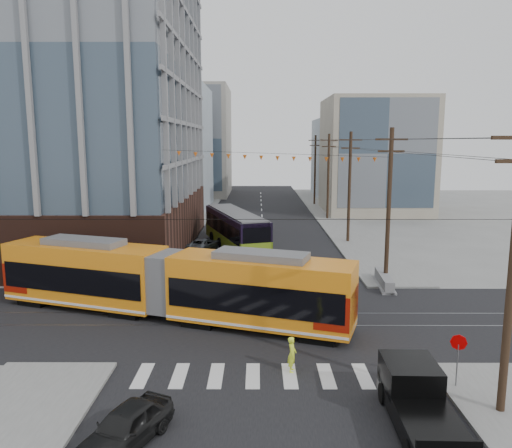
{
  "coord_description": "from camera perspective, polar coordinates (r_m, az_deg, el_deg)",
  "views": [
    {
      "loc": [
        -0.6,
        -23.29,
        10.09
      ],
      "look_at": [
        -0.7,
        9.15,
        4.68
      ],
      "focal_mm": 35.0,
      "sensor_mm": 36.0,
      "label": 1
    }
  ],
  "objects": [
    {
      "name": "bg_bldg_nw_near",
      "position": [
        77.06,
        -12.24,
        8.44
      ],
      "size": [
        18.0,
        16.0,
        18.0
      ],
      "primitive_type": "cube",
      "color": "#8C99A5",
      "rests_on": "ground"
    },
    {
      "name": "pickup_truck",
      "position": [
        19.44,
        18.4,
        -19.14
      ],
      "size": [
        2.12,
        5.54,
        1.86
      ],
      "primitive_type": null,
      "rotation": [
        0.0,
        0.0,
        -0.03
      ],
      "color": "black",
      "rests_on": "ground"
    },
    {
      "name": "parked_car_silver",
      "position": [
        38.77,
        -7.71,
        -4.66
      ],
      "size": [
        3.06,
        4.38,
        1.37
      ],
      "primitive_type": "imported",
      "rotation": [
        0.0,
        0.0,
        3.58
      ],
      "color": "#B5B6B9",
      "rests_on": "ground"
    },
    {
      "name": "utility_pole_far",
      "position": [
        79.94,
        6.76,
        6.11
      ],
      "size": [
        0.3,
        0.3,
        11.0
      ],
      "primitive_type": "cylinder",
      "color": "black",
      "rests_on": "ground"
    },
    {
      "name": "streetcar",
      "position": [
        29.29,
        -10.07,
        -6.61
      ],
      "size": [
        21.13,
        9.72,
        4.11
      ],
      "primitive_type": null,
      "rotation": [
        0.0,
        0.0,
        -0.33
      ],
      "color": "orange",
      "rests_on": "ground"
    },
    {
      "name": "pedestrian",
      "position": [
        22.77,
        4.13,
        -14.63
      ],
      "size": [
        0.47,
        0.64,
        1.61
      ],
      "primitive_type": "imported",
      "rotation": [
        0.0,
        0.0,
        1.41
      ],
      "color": "#E4FE32",
      "rests_on": "ground"
    },
    {
      "name": "utility_pole_near",
      "position": [
        20.07,
        27.24,
        -4.82
      ],
      "size": [
        0.3,
        0.3,
        11.0
      ],
      "primitive_type": "cylinder",
      "color": "black",
      "rests_on": "ground"
    },
    {
      "name": "black_sedan",
      "position": [
        18.46,
        -14.7,
        -21.53
      ],
      "size": [
        3.07,
        4.24,
        1.34
      ],
      "primitive_type": "imported",
      "rotation": [
        0.0,
        0.0,
        -0.43
      ],
      "color": "black",
      "rests_on": "ground"
    },
    {
      "name": "ground",
      "position": [
        25.39,
        1.56,
        -13.95
      ],
      "size": [
        160.0,
        160.0,
        0.0
      ],
      "primitive_type": "plane",
      "color": "slate"
    },
    {
      "name": "parked_car_grey",
      "position": [
        46.38,
        -6.0,
        -2.37
      ],
      "size": [
        3.41,
        4.9,
        1.24
      ],
      "primitive_type": "imported",
      "rotation": [
        0.0,
        0.0,
        2.81
      ],
      "color": "#4C535A",
      "rests_on": "ground"
    },
    {
      "name": "bg_bldg_ne_far",
      "position": [
        93.22,
        11.79,
        7.37
      ],
      "size": [
        16.0,
        16.0,
        14.0
      ],
      "primitive_type": "cube",
      "color": "#8C99A5",
      "rests_on": "ground"
    },
    {
      "name": "city_bus",
      "position": [
        46.91,
        -2.36,
        -0.69
      ],
      "size": [
        6.72,
        13.12,
        3.65
      ],
      "primitive_type": null,
      "rotation": [
        0.0,
        0.0,
        0.32
      ],
      "color": "black",
      "rests_on": "ground"
    },
    {
      "name": "bg_bldg_ne_near",
      "position": [
        73.23,
        13.4,
        7.57
      ],
      "size": [
        14.0,
        14.0,
        16.0
      ],
      "primitive_type": "cube",
      "color": "gray",
      "rests_on": "ground"
    },
    {
      "name": "office_building",
      "position": [
        51.17,
        -25.27,
        13.31
      ],
      "size": [
        30.0,
        25.0,
        28.6
      ],
      "primitive_type": "cube",
      "color": "#381E16",
      "rests_on": "ground"
    },
    {
      "name": "parked_car_white",
      "position": [
        41.01,
        -7.18,
        -3.79
      ],
      "size": [
        3.09,
        5.42,
        1.48
      ],
      "primitive_type": "imported",
      "rotation": [
        0.0,
        0.0,
        3.35
      ],
      "color": "silver",
      "rests_on": "ground"
    },
    {
      "name": "jersey_barrier",
      "position": [
        36.35,
        14.43,
        -6.25
      ],
      "size": [
        1.27,
        4.37,
        0.86
      ],
      "primitive_type": "cube",
      "rotation": [
        0.0,
        0.0,
        -0.07
      ],
      "color": "gray",
      "rests_on": "ground"
    },
    {
      "name": "stop_sign",
      "position": [
        22.69,
        22.01,
        -14.59
      ],
      "size": [
        0.86,
        0.86,
        2.2
      ],
      "primitive_type": null,
      "rotation": [
        0.0,
        0.0,
        -0.35
      ],
      "color": "#B20001",
      "rests_on": "ground"
    },
    {
      "name": "bg_bldg_nw_far",
      "position": [
        96.23,
        -7.93,
        9.32
      ],
      "size": [
        16.0,
        18.0,
        20.0
      ],
      "primitive_type": "cube",
      "color": "gray",
      "rests_on": "ground"
    }
  ]
}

